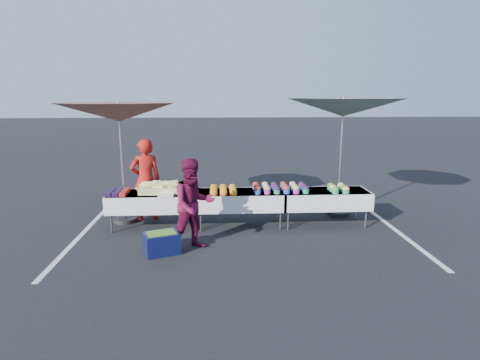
{
  "coord_description": "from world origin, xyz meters",
  "views": [
    {
      "loc": [
        -0.47,
        -8.15,
        2.76
      ],
      "look_at": [
        0.0,
        0.0,
        1.0
      ],
      "focal_mm": 30.0,
      "sensor_mm": 36.0,
      "label": 1
    }
  ],
  "objects": [
    {
      "name": "umbrella_left",
      "position": [
        -2.5,
        0.42,
        2.37
      ],
      "size": [
        3.3,
        3.3,
        2.61
      ],
      "rotation": [
        0.0,
        0.0,
        -0.37
      ],
      "color": "black",
      "rests_on": "ground"
    },
    {
      "name": "stripe_left",
      "position": [
        -3.2,
        0.0,
        0.0
      ],
      "size": [
        0.1,
        5.0,
        0.0
      ],
      "primitive_type": "cube",
      "color": "silver",
      "rests_on": "ground"
    },
    {
      "name": "table_center",
      "position": [
        0.0,
        0.0,
        0.58
      ],
      "size": [
        1.86,
        0.81,
        0.75
      ],
      "color": "white",
      "rests_on": "ground"
    },
    {
      "name": "table_right",
      "position": [
        1.8,
        0.0,
        0.58
      ],
      "size": [
        1.86,
        0.81,
        0.75
      ],
      "color": "white",
      "rests_on": "ground"
    },
    {
      "name": "plastic_bags",
      "position": [
        -1.5,
        -0.3,
        0.78
      ],
      "size": [
        0.3,
        0.25,
        0.05
      ],
      "primitive_type": "cube",
      "color": "white",
      "rests_on": "table_left"
    },
    {
      "name": "storage_bin",
      "position": [
        -1.46,
        -1.42,
        0.2
      ],
      "size": [
        0.7,
        0.61,
        0.38
      ],
      "rotation": [
        0.0,
        0.0,
        0.37
      ],
      "color": "#0B103A",
      "rests_on": "ground"
    },
    {
      "name": "potato_cups",
      "position": [
        0.85,
        0.0,
        0.83
      ],
      "size": [
        1.14,
        0.58,
        0.16
      ],
      "color": "blue",
      "rests_on": "table_right"
    },
    {
      "name": "vendor",
      "position": [
        -2.04,
        0.55,
        0.91
      ],
      "size": [
        0.77,
        0.64,
        1.82
      ],
      "primitive_type": "imported",
      "rotation": [
        0.0,
        0.0,
        3.5
      ],
      "color": "#B41A14",
      "rests_on": "ground"
    },
    {
      "name": "ground",
      "position": [
        0.0,
        0.0,
        0.0
      ],
      "size": [
        80.0,
        80.0,
        0.0
      ],
      "primitive_type": "plane",
      "color": "black"
    },
    {
      "name": "carrot_bowls",
      "position": [
        -0.35,
        -0.01,
        0.8
      ],
      "size": [
        0.55,
        0.69,
        0.11
      ],
      "color": "orange",
      "rests_on": "table_center"
    },
    {
      "name": "berry_punnets",
      "position": [
        -2.51,
        -0.06,
        0.79
      ],
      "size": [
        0.4,
        0.54,
        0.08
      ],
      "color": "black",
      "rests_on": "table_left"
    },
    {
      "name": "stripe_right",
      "position": [
        3.2,
        0.0,
        0.0
      ],
      "size": [
        0.1,
        5.0,
        0.0
      ],
      "primitive_type": "cube",
      "color": "silver",
      "rests_on": "ground"
    },
    {
      "name": "corn_pile",
      "position": [
        -1.56,
        0.04,
        0.84
      ],
      "size": [
        1.16,
        0.57,
        0.26
      ],
      "color": "#E1DF73",
      "rests_on": "table_left"
    },
    {
      "name": "bean_baskets",
      "position": [
        2.06,
        -0.1,
        0.82
      ],
      "size": [
        0.36,
        0.5,
        0.15
      ],
      "color": "#279C61",
      "rests_on": "table_right"
    },
    {
      "name": "umbrella_right",
      "position": [
        2.32,
        0.66,
        2.44
      ],
      "size": [
        3.33,
        3.33,
        2.7
      ],
      "rotation": [
        0.0,
        0.0,
        0.32
      ],
      "color": "black",
      "rests_on": "ground"
    },
    {
      "name": "table_left",
      "position": [
        -1.8,
        0.0,
        0.58
      ],
      "size": [
        1.86,
        0.81,
        0.75
      ],
      "color": "white",
      "rests_on": "ground"
    },
    {
      "name": "customer",
      "position": [
        -0.9,
        -1.25,
        0.83
      ],
      "size": [
        1.0,
        0.91,
        1.66
      ],
      "primitive_type": "imported",
      "rotation": [
        0.0,
        0.0,
        0.44
      ],
      "color": "maroon",
      "rests_on": "ground"
    }
  ]
}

